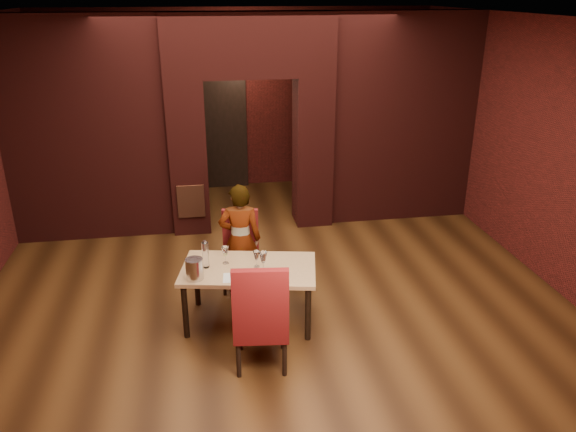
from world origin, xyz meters
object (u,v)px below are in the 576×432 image
object	(u,v)px
wine_glass_b	(257,259)
wine_bucket	(195,269)
wine_glass_c	(263,262)
potted_plant	(299,267)
person_seated	(240,239)
dining_table	(249,294)
chair_near	(261,312)
water_bottle	(205,254)
chair_far	(240,252)
wine_glass_a	(225,255)

from	to	relation	value
wine_glass_b	wine_bucket	size ratio (longest dim) A/B	0.82
wine_glass_c	potted_plant	world-z (taller)	wine_glass_c
wine_bucket	potted_plant	distance (m)	1.73
wine_bucket	person_seated	bearing A→B (deg)	57.70
dining_table	person_seated	xyz separation A→B (m)	(-0.03, 0.70, 0.36)
person_seated	wine_glass_b	size ratio (longest dim) A/B	7.56
chair_near	water_bottle	bearing A→B (deg)	-52.98
wine_bucket	chair_far	bearing A→B (deg)	60.05
person_seated	potted_plant	size ratio (longest dim) A/B	3.55
water_bottle	potted_plant	size ratio (longest dim) A/B	0.80
person_seated	dining_table	bearing A→B (deg)	98.25
wine_glass_b	potted_plant	size ratio (longest dim) A/B	0.47
dining_table	water_bottle	size ratio (longest dim) A/B	4.62
chair_far	chair_near	size ratio (longest dim) A/B	0.85
wine_glass_c	dining_table	bearing A→B (deg)	143.87
dining_table	chair_near	bearing A→B (deg)	-75.74
wine_bucket	water_bottle	world-z (taller)	water_bottle
wine_glass_b	potted_plant	xyz separation A→B (m)	(0.62, 0.82, -0.57)
person_seated	wine_glass_a	xyz separation A→B (m)	(-0.21, -0.56, 0.08)
chair_far	wine_glass_b	world-z (taller)	chair_far
chair_far	wine_bucket	xyz separation A→B (m)	(-0.54, -0.95, 0.30)
chair_far	water_bottle	world-z (taller)	water_bottle
wine_glass_b	dining_table	bearing A→B (deg)	-178.24
dining_table	wine_bucket	world-z (taller)	wine_bucket
chair_far	chair_near	distance (m)	1.56
dining_table	potted_plant	xyz separation A→B (m)	(0.71, 0.82, -0.14)
chair_far	dining_table	bearing A→B (deg)	-79.05
chair_far	wine_glass_b	xyz separation A→B (m)	(0.12, -0.78, 0.28)
dining_table	wine_glass_a	xyz separation A→B (m)	(-0.24, 0.14, 0.44)
chair_far	wine_glass_c	world-z (taller)	chair_far
person_seated	wine_glass_a	size ratio (longest dim) A/B	7.09
water_bottle	wine_glass_c	bearing A→B (deg)	-17.39
chair_far	potted_plant	world-z (taller)	chair_far
chair_far	wine_glass_a	xyz separation A→B (m)	(-0.21, -0.64, 0.29)
wine_glass_c	potted_plant	size ratio (longest dim) A/B	0.56
chair_far	wine_glass_b	size ratio (longest dim) A/B	5.30
chair_far	water_bottle	distance (m)	0.89
wine_glass_a	wine_glass_c	bearing A→B (deg)	-32.80
person_seated	water_bottle	xyz separation A→B (m)	(-0.42, -0.62, 0.14)
dining_table	chair_far	world-z (taller)	chair_far
wine_glass_a	wine_glass_b	xyz separation A→B (m)	(0.33, -0.14, -0.01)
person_seated	wine_glass_c	world-z (taller)	person_seated
wine_glass_b	wine_glass_c	size ratio (longest dim) A/B	0.83
wine_glass_c	water_bottle	xyz separation A→B (m)	(-0.60, 0.19, 0.05)
dining_table	wine_glass_b	world-z (taller)	wine_glass_b
wine_glass_a	wine_glass_b	distance (m)	0.36
wine_bucket	potted_plant	bearing A→B (deg)	37.32
person_seated	wine_glass_c	distance (m)	0.84
water_bottle	dining_table	bearing A→B (deg)	-10.01
chair_near	wine_glass_a	world-z (taller)	chair_near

